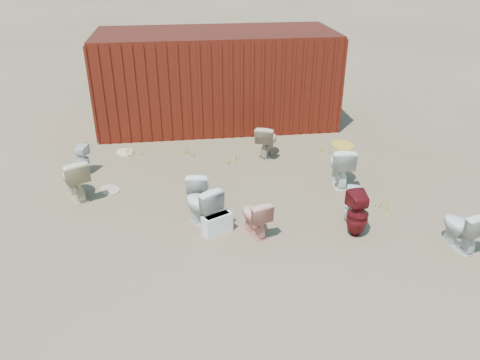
{
  "coord_description": "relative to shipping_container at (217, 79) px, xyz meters",
  "views": [
    {
      "loc": [
        -1.0,
        -6.85,
        4.39
      ],
      "look_at": [
        0.0,
        0.6,
        0.55
      ],
      "focal_mm": 35.0,
      "sensor_mm": 36.0,
      "label": 1
    }
  ],
  "objects": [
    {
      "name": "toilet_back_yellowlid",
      "position": [
        2.11,
        -3.95,
        -0.79
      ],
      "size": [
        0.56,
        0.86,
        0.83
      ],
      "primitive_type": "imported",
      "rotation": [
        0.0,
        0.0,
        3.01
      ],
      "color": "white",
      "rests_on": "ground"
    },
    {
      "name": "toilet_front_e",
      "position": [
        3.3,
        -6.35,
        -0.84
      ],
      "size": [
        0.52,
        0.76,
        0.72
      ],
      "primitive_type": "imported",
      "rotation": [
        0.0,
        0.0,
        3.32
      ],
      "color": "silver",
      "rests_on": "ground"
    },
    {
      "name": "yellow_lid",
      "position": [
        2.11,
        -3.95,
        -0.36
      ],
      "size": [
        0.42,
        0.52,
        0.02
      ],
      "primitive_type": "ellipsoid",
      "color": "gold",
      "rests_on": "toilet_back_yellowlid"
    },
    {
      "name": "weed_clump_d",
      "position": [
        -0.86,
        -2.11,
        -1.05
      ],
      "size": [
        0.3,
        0.3,
        0.29
      ],
      "primitive_type": "cone",
      "color": "#ABAE45",
      "rests_on": "ground"
    },
    {
      "name": "weed_clump_a",
      "position": [
        -2.12,
        -1.9,
        -1.07
      ],
      "size": [
        0.36,
        0.36,
        0.26
      ],
      "primitive_type": "cone",
      "color": "#ABAE45",
      "rests_on": "ground"
    },
    {
      "name": "shipping_container",
      "position": [
        0.0,
        0.0,
        0.0
      ],
      "size": [
        6.0,
        2.4,
        2.4
      ],
      "primitive_type": "cube",
      "color": "#52110D",
      "rests_on": "ground"
    },
    {
      "name": "loose_tank",
      "position": [
        -0.49,
        -5.43,
        -1.02
      ],
      "size": [
        0.54,
        0.4,
        0.35
      ],
      "primitive_type": "cube",
      "rotation": [
        0.0,
        0.0,
        0.46
      ],
      "color": "white",
      "rests_on": "ground"
    },
    {
      "name": "weed_clump_c",
      "position": [
        2.35,
        -2.5,
        -1.05
      ],
      "size": [
        0.36,
        0.36,
        0.31
      ],
      "primitive_type": "cone",
      "color": "#ABAE45",
      "rests_on": "ground"
    },
    {
      "name": "toilet_front_a",
      "position": [
        -0.73,
        -5.14,
        -0.81
      ],
      "size": [
        0.76,
        0.88,
        0.78
      ],
      "primitive_type": "imported",
      "rotation": [
        0.0,
        0.0,
        3.67
      ],
      "color": "silver",
      "rests_on": "ground"
    },
    {
      "name": "loose_lid_far",
      "position": [
        -2.47,
        -3.64,
        -1.19
      ],
      "size": [
        0.56,
        0.59,
        0.02
      ],
      "primitive_type": "ellipsoid",
      "rotation": [
        0.0,
        0.0,
        0.57
      ],
      "color": "tan",
      "rests_on": "ground"
    },
    {
      "name": "weed_clump_b",
      "position": [
        0.03,
        -2.64,
        -1.06
      ],
      "size": [
        0.32,
        0.32,
        0.28
      ],
      "primitive_type": "cone",
      "color": "#ABAE45",
      "rests_on": "ground"
    },
    {
      "name": "toilet_front_pink",
      "position": [
        0.13,
        -5.52,
        -0.87
      ],
      "size": [
        0.55,
        0.72,
        0.66
      ],
      "primitive_type": "imported",
      "rotation": [
        0.0,
        0.0,
        3.45
      ],
      "color": "#EB9688",
      "rests_on": "ground"
    },
    {
      "name": "weed_clump_e",
      "position": [
        1.12,
        -1.7,
        -1.07
      ],
      "size": [
        0.34,
        0.34,
        0.26
      ],
      "primitive_type": "cone",
      "color": "#ABAE45",
      "rests_on": "ground"
    },
    {
      "name": "toilet_front_maroon",
      "position": [
        1.79,
        -5.78,
        -0.8
      ],
      "size": [
        0.39,
        0.4,
        0.79
      ],
      "primitive_type": "imported",
      "rotation": [
        0.0,
        0.0,
        3.23
      ],
      "color": "#5E1014",
      "rests_on": "ground"
    },
    {
      "name": "toilet_back_e",
      "position": [
        1.86,
        -5.38,
        -0.87
      ],
      "size": [
        0.4,
        0.4,
        0.66
      ],
      "primitive_type": "imported",
      "rotation": [
        0.0,
        0.0,
        2.71
      ],
      "color": "white",
      "rests_on": "ground"
    },
    {
      "name": "weed_clump_f",
      "position": [
        2.61,
        -5.1,
        -1.07
      ],
      "size": [
        0.28,
        0.28,
        0.27
      ],
      "primitive_type": "cone",
      "color": "#ABAE45",
      "rests_on": "ground"
    },
    {
      "name": "toilet_back_a",
      "position": [
        -3.09,
        -2.79,
        -0.88
      ],
      "size": [
        0.37,
        0.37,
        0.65
      ],
      "primitive_type": "imported",
      "rotation": [
        0.0,
        0.0,
        2.85
      ],
      "color": "silver",
      "rests_on": "ground"
    },
    {
      "name": "toilet_front_c",
      "position": [
        -0.74,
        -4.42,
        -0.84
      ],
      "size": [
        0.51,
        0.76,
        0.72
      ],
      "primitive_type": "imported",
      "rotation": [
        0.0,
        0.0,
        2.98
      ],
      "color": "white",
      "rests_on": "ground"
    },
    {
      "name": "toilet_back_beige_right",
      "position": [
        0.91,
        -2.37,
        -0.83
      ],
      "size": [
        0.68,
        0.84,
        0.75
      ],
      "primitive_type": "imported",
      "rotation": [
        0.0,
        0.0,
        2.72
      ],
      "color": "#C7B291",
      "rests_on": "ground"
    },
    {
      "name": "loose_lid_near",
      "position": [
        -2.33,
        -1.78,
        -1.19
      ],
      "size": [
        0.51,
        0.59,
        0.02
      ],
      "primitive_type": "ellipsoid",
      "rotation": [
        0.0,
        0.0,
        0.31
      ],
      "color": "beige",
      "rests_on": "ground"
    },
    {
      "name": "toilet_back_beige_left",
      "position": [
        -3.05,
        -3.83,
        -0.79
      ],
      "size": [
        0.76,
        0.92,
        0.82
      ],
      "primitive_type": "imported",
      "rotation": [
        0.0,
        0.0,
        3.58
      ],
      "color": "beige",
      "rests_on": "ground"
    },
    {
      "name": "ground",
      "position": [
        0.0,
        -5.2,
        -1.2
      ],
      "size": [
        100.0,
        100.0,
        0.0
      ],
      "primitive_type": "plane",
      "color": "brown",
      "rests_on": "ground"
    }
  ]
}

